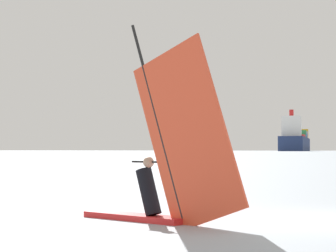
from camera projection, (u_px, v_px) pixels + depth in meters
windsurfer at (164, 169)px, 12.75m from camera, size 3.90×1.46×4.14m
cargo_ship at (296, 142)px, 672.93m from camera, size 49.62×163.33×38.86m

